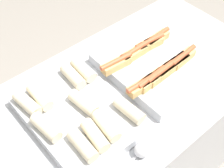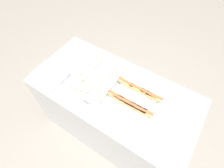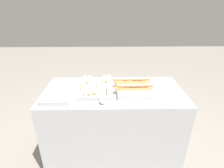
# 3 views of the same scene
# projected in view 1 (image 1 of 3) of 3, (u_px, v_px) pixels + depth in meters

# --- Properties ---
(counter) EXTENTS (1.52, 0.74, 0.90)m
(counter) POSITION_uv_depth(u_px,v_px,m) (114.00, 148.00, 1.67)
(counter) COLOR #B7BABF
(counter) RESTS_ON ground_plane
(tray_hotdogs) EXTENTS (0.42, 0.46, 0.10)m
(tray_hotdogs) POSITION_uv_depth(u_px,v_px,m) (151.00, 66.00, 1.39)
(tray_hotdogs) COLOR #B7BABF
(tray_hotdogs) RESTS_ON counter
(tray_wraps) EXTENTS (0.36, 0.48, 0.10)m
(tray_wraps) POSITION_uv_depth(u_px,v_px,m) (78.00, 113.00, 1.22)
(tray_wraps) COLOR #B7BABF
(tray_wraps) RESTS_ON counter
(serving_spoon_near) EXTENTS (0.25, 0.06, 0.06)m
(serving_spoon_near) POSITION_uv_depth(u_px,v_px,m) (140.00, 152.00, 1.12)
(serving_spoon_near) COLOR silver
(serving_spoon_near) RESTS_ON counter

